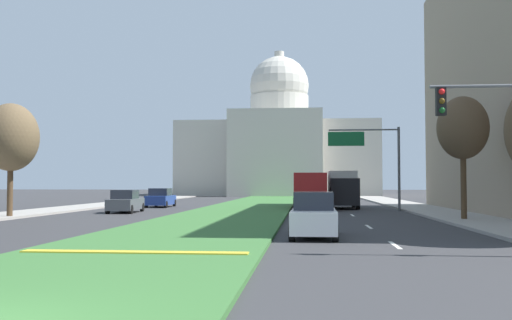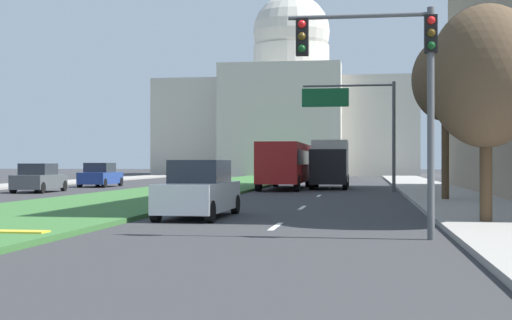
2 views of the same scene
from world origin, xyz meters
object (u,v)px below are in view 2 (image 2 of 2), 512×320
at_px(capitol_building, 291,117).
at_px(sedan_distant, 101,176).
at_px(overhead_guide_sign, 359,113).
at_px(city_bus, 286,162).
at_px(traffic_light_near_right, 392,71).
at_px(sedan_lead_stopped, 199,191).
at_px(street_tree_right_mid, 445,81).
at_px(sedan_midblock, 39,179).
at_px(box_truck_delivery, 330,163).
at_px(street_tree_right_near, 486,77).

distance_m(capitol_building, sedan_distant, 53.52).
distance_m(overhead_guide_sign, city_bus, 6.68).
height_order(traffic_light_near_right, sedan_lead_stopped, traffic_light_near_right).
xyz_separation_m(street_tree_right_mid, sedan_lead_stopped, (-8.58, -9.89, -4.42)).
height_order(traffic_light_near_right, street_tree_right_mid, street_tree_right_mid).
xyz_separation_m(traffic_light_near_right, sedan_lead_stopped, (-5.77, 5.61, -2.96)).
distance_m(overhead_guide_sign, sedan_lead_stopped, 21.96).
relative_size(traffic_light_near_right, sedan_midblock, 1.17).
bearing_deg(sedan_lead_stopped, sedan_midblock, 128.06).
distance_m(capitol_building, sedan_midblock, 62.84).
xyz_separation_m(sedan_midblock, box_truck_delivery, (16.34, 8.68, 0.89)).
bearing_deg(traffic_light_near_right, sedan_midblock, 130.14).
xyz_separation_m(sedan_lead_stopped, box_truck_delivery, (2.83, 25.93, 0.84)).
xyz_separation_m(sedan_distant, box_truck_delivery, (16.23, -0.79, 0.88)).
relative_size(capitol_building, box_truck_delivery, 5.33).
relative_size(sedan_distant, box_truck_delivery, 0.71).
distance_m(sedan_midblock, city_bus, 15.50).
height_order(overhead_guide_sign, street_tree_right_mid, street_tree_right_mid).
height_order(capitol_building, overhead_guide_sign, capitol_building).
bearing_deg(box_truck_delivery, overhead_guide_sign, -68.26).
distance_m(capitol_building, sedan_lead_stopped, 79.62).
bearing_deg(overhead_guide_sign, traffic_light_near_right, -87.83).
distance_m(sedan_midblock, box_truck_delivery, 18.52).
xyz_separation_m(capitol_building, box_truck_delivery, (8.11, -53.17, -6.51)).
distance_m(traffic_light_near_right, overhead_guide_sign, 26.74).
bearing_deg(overhead_guide_sign, sedan_lead_stopped, -102.72).
bearing_deg(city_bus, capitol_building, 95.54).
bearing_deg(sedan_distant, overhead_guide_sign, -17.23).
xyz_separation_m(traffic_light_near_right, overhead_guide_sign, (-1.01, 26.71, 0.85)).
bearing_deg(sedan_midblock, box_truck_delivery, 27.98).
distance_m(overhead_guide_sign, street_tree_right_mid, 11.85).
bearing_deg(street_tree_right_near, traffic_light_near_right, -126.11).
bearing_deg(capitol_building, street_tree_right_near, -80.46).
height_order(overhead_guide_sign, city_bus, overhead_guide_sign).
relative_size(sedan_lead_stopped, sedan_midblock, 1.05).
height_order(traffic_light_near_right, city_bus, traffic_light_near_right).
distance_m(traffic_light_near_right, sedan_midblock, 30.06).
bearing_deg(street_tree_right_near, city_bus, 107.31).
xyz_separation_m(overhead_guide_sign, street_tree_right_near, (3.61, -23.15, -0.62)).
height_order(traffic_light_near_right, street_tree_right_near, street_tree_right_near).
height_order(street_tree_right_mid, sedan_distant, street_tree_right_mid).
xyz_separation_m(overhead_guide_sign, sedan_distant, (-18.15, 5.63, -3.85)).
height_order(street_tree_right_near, sedan_distant, street_tree_right_near).
bearing_deg(sedan_distant, capitol_building, 81.19).
distance_m(sedan_lead_stopped, sedan_midblock, 21.91).
relative_size(capitol_building, street_tree_right_mid, 4.81).
relative_size(traffic_light_near_right, city_bus, 0.47).
relative_size(sedan_midblock, box_truck_delivery, 0.69).
xyz_separation_m(overhead_guide_sign, sedan_midblock, (-18.27, -3.84, -3.86)).
height_order(street_tree_right_mid, box_truck_delivery, street_tree_right_mid).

